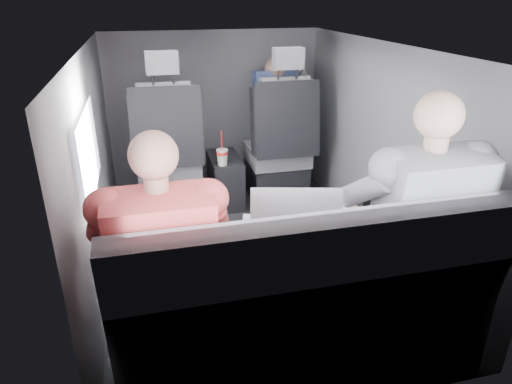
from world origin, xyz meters
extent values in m
plane|color=black|center=(0.00, 0.00, 0.00)|extent=(2.60, 2.60, 0.00)
plane|color=#B2B2AD|center=(0.00, 0.00, 1.35)|extent=(2.60, 2.60, 0.00)
cube|color=#56565B|center=(-0.90, 0.00, 0.68)|extent=(0.02, 2.60, 1.35)
cube|color=#56565B|center=(0.90, 0.00, 0.68)|extent=(0.02, 2.60, 1.35)
cube|color=#56565B|center=(0.00, 1.30, 0.68)|extent=(1.80, 0.02, 1.35)
cube|color=#56565B|center=(0.00, -1.30, 0.68)|extent=(1.80, 0.02, 1.35)
cube|color=white|center=(-0.88, -0.30, 0.90)|extent=(0.02, 0.75, 0.42)
cube|color=black|center=(0.45, 0.67, 0.80)|extent=(0.35, 0.11, 0.59)
cube|color=black|center=(-0.45, 0.92, 0.15)|extent=(0.46, 0.48, 0.30)
cube|color=#59585D|center=(-0.45, 0.90, 0.38)|extent=(0.48, 0.46, 0.14)
cube|color=#59585D|center=(-0.45, 0.70, 0.75)|extent=(0.38, 0.18, 0.61)
cube|color=black|center=(-0.67, 0.70, 0.72)|extent=(0.08, 0.21, 0.53)
cube|color=black|center=(-0.23, 0.70, 0.72)|extent=(0.08, 0.21, 0.53)
cube|color=black|center=(-0.45, 0.64, 0.74)|extent=(0.50, 0.11, 0.58)
cube|color=#59585D|center=(-0.45, 0.66, 1.19)|extent=(0.22, 0.10, 0.15)
cube|color=black|center=(0.45, 0.92, 0.15)|extent=(0.46, 0.48, 0.30)
cube|color=#59585D|center=(0.45, 0.90, 0.38)|extent=(0.48, 0.46, 0.14)
cube|color=#59585D|center=(0.45, 0.70, 0.75)|extent=(0.38, 0.18, 0.61)
cube|color=black|center=(0.23, 0.70, 0.72)|extent=(0.08, 0.21, 0.53)
cube|color=black|center=(0.67, 0.70, 0.72)|extent=(0.08, 0.21, 0.53)
cube|color=black|center=(0.45, 0.64, 0.74)|extent=(0.50, 0.11, 0.58)
cube|color=#59585D|center=(0.45, 0.66, 1.19)|extent=(0.22, 0.10, 0.15)
cube|color=black|center=(0.00, 0.88, 0.20)|extent=(0.24, 0.48, 0.40)
cylinder|color=black|center=(-0.05, 0.76, 0.41)|extent=(0.09, 0.09, 0.01)
cylinder|color=black|center=(0.06, 0.76, 0.41)|extent=(0.09, 0.09, 0.01)
cube|color=#59585D|center=(0.00, -1.02, 0.23)|extent=(1.60, 0.50, 0.45)
cube|color=#59585D|center=(0.00, -1.25, 0.68)|extent=(1.60, 0.17, 0.47)
cylinder|color=red|center=(-0.05, 0.70, 0.50)|extent=(0.09, 0.09, 0.02)
cylinder|color=white|center=(-0.05, 0.70, 0.52)|extent=(0.09, 0.09, 0.01)
cylinder|color=red|center=(-0.05, 0.70, 0.60)|extent=(0.01, 0.01, 0.15)
cube|color=white|center=(-0.53, -0.69, 0.59)|extent=(0.35, 0.29, 0.02)
cube|color=silver|center=(-0.53, -0.71, 0.60)|extent=(0.28, 0.17, 0.00)
cube|color=white|center=(-0.53, -0.62, 0.60)|extent=(0.10, 0.07, 0.00)
cube|color=white|center=(-0.53, -0.84, 0.71)|extent=(0.32, 0.13, 0.22)
cube|color=silver|center=(-0.53, -0.83, 0.70)|extent=(0.28, 0.11, 0.19)
cube|color=#B4B4B9|center=(0.00, -0.74, 0.59)|extent=(0.45, 0.37, 0.02)
cube|color=silver|center=(0.00, -0.76, 0.60)|extent=(0.35, 0.23, 0.00)
cube|color=#B4B4B9|center=(0.00, -0.66, 0.60)|extent=(0.13, 0.09, 0.00)
cube|color=#B4B4B9|center=(0.00, -0.91, 0.73)|extent=(0.40, 0.18, 0.26)
cube|color=silver|center=(0.00, -0.91, 0.73)|extent=(0.35, 0.15, 0.22)
cube|color=black|center=(0.53, -0.71, 0.59)|extent=(0.38, 0.33, 0.02)
cube|color=black|center=(0.53, -0.72, 0.60)|extent=(0.28, 0.22, 0.00)
cube|color=black|center=(0.53, -0.64, 0.60)|extent=(0.11, 0.08, 0.00)
cube|color=black|center=(0.53, -0.84, 0.70)|extent=(0.31, 0.19, 0.21)
cube|color=silver|center=(0.53, -0.84, 0.70)|extent=(0.27, 0.16, 0.18)
cube|color=#35353A|center=(-0.69, -0.90, 0.51)|extent=(0.14, 0.42, 0.12)
cube|color=#35353A|center=(-0.48, -0.90, 0.51)|extent=(0.14, 0.42, 0.12)
cube|color=#35353A|center=(-0.69, -0.68, 0.23)|extent=(0.12, 0.12, 0.45)
cube|color=#35353A|center=(-0.48, -0.68, 0.23)|extent=(0.12, 0.12, 0.45)
cube|color=#D2454E|center=(-0.58, -1.10, 0.75)|extent=(0.38, 0.26, 0.52)
sphere|color=tan|center=(-0.58, -1.07, 1.12)|extent=(0.17, 0.17, 0.17)
cylinder|color=tan|center=(-0.77, -0.82, 0.66)|extent=(0.11, 0.26, 0.11)
cylinder|color=tan|center=(-0.39, -0.82, 0.66)|extent=(0.11, 0.26, 0.11)
cube|color=navy|center=(0.39, -0.90, 0.52)|extent=(0.16, 0.47, 0.14)
cube|color=navy|center=(0.62, -0.90, 0.52)|extent=(0.16, 0.47, 0.14)
cube|color=navy|center=(0.39, -0.66, 0.23)|extent=(0.14, 0.14, 0.45)
cube|color=navy|center=(0.62, -0.66, 0.23)|extent=(0.14, 0.14, 0.45)
cube|color=slate|center=(0.51, -1.10, 0.78)|extent=(0.42, 0.29, 0.57)
sphere|color=#CEA28C|center=(0.51, -1.07, 1.19)|extent=(0.19, 0.19, 0.19)
cylinder|color=#CEA28C|center=(0.30, -0.82, 0.68)|extent=(0.12, 0.29, 0.13)
cylinder|color=#CEA28C|center=(0.72, -0.82, 0.68)|extent=(0.12, 0.29, 0.13)
cube|color=navy|center=(0.49, 1.08, 0.78)|extent=(0.37, 0.24, 0.54)
sphere|color=tan|center=(0.49, 1.10, 1.05)|extent=(0.18, 0.18, 0.18)
cube|color=navy|center=(0.49, 1.14, 0.49)|extent=(0.31, 0.37, 0.11)
camera|label=1|loc=(-0.60, -2.58, 1.63)|focal=32.00mm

